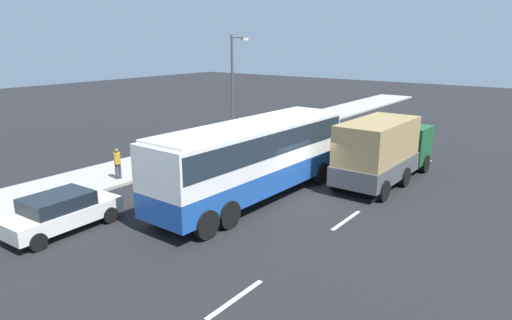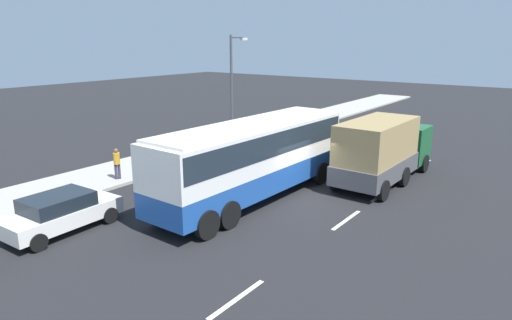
% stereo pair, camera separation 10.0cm
% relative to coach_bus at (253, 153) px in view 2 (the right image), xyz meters
% --- Properties ---
extents(ground_plane, '(120.00, 120.00, 0.00)m').
position_rel_coach_bus_xyz_m(ground_plane, '(1.28, -1.48, -2.17)').
color(ground_plane, black).
extents(sidewalk_curb, '(80.00, 4.00, 0.15)m').
position_rel_coach_bus_xyz_m(sidewalk_curb, '(1.28, 8.26, -2.10)').
color(sidewalk_curb, '#A8A399').
rests_on(sidewalk_curb, ground_plane).
extents(lane_centreline, '(30.91, 0.16, 0.01)m').
position_rel_coach_bus_xyz_m(lane_centreline, '(-3.78, -4.43, -2.17)').
color(lane_centreline, white).
rests_on(lane_centreline, ground_plane).
extents(coach_bus, '(11.03, 2.98, 3.51)m').
position_rel_coach_bus_xyz_m(coach_bus, '(0.00, 0.00, 0.00)').
color(coach_bus, '#1E4C9E').
rests_on(coach_bus, ground_plane).
extents(cargo_truck, '(7.54, 2.71, 3.26)m').
position_rel_coach_bus_xyz_m(cargo_truck, '(5.92, -3.65, -0.46)').
color(cargo_truck, '#19592D').
rests_on(cargo_truck, ground_plane).
extents(car_red_compact, '(4.78, 2.14, 1.40)m').
position_rel_coach_bus_xyz_m(car_red_compact, '(10.07, 3.40, -1.42)').
color(car_red_compact, '#B21919').
rests_on(car_red_compact, ground_plane).
extents(car_white_minivan, '(4.31, 2.02, 1.45)m').
position_rel_coach_bus_xyz_m(car_white_minivan, '(-7.03, 3.72, -1.40)').
color(car_white_minivan, white).
rests_on(car_white_minivan, ground_plane).
extents(pedestrian_near_curb, '(0.32, 0.32, 1.58)m').
position_rel_coach_bus_xyz_m(pedestrian_near_curb, '(-1.96, 7.09, -1.12)').
color(pedestrian_near_curb, '#38334C').
rests_on(pedestrian_near_curb, sidewalk_curb).
extents(street_lamp, '(1.63, 0.24, 7.12)m').
position_rel_coach_bus_xyz_m(street_lamp, '(7.25, 7.02, 2.04)').
color(street_lamp, '#47474C').
rests_on(street_lamp, sidewalk_curb).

